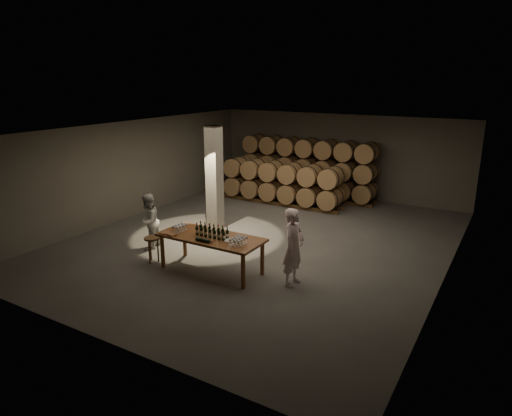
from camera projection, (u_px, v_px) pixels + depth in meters
The scene contains 15 objects.
room at pixel (214, 178), 13.86m from camera, with size 12.00×12.00×12.00m.
tasting_table at pixel (211, 240), 10.98m from camera, with size 2.60×1.10×0.90m.
barrel_stack_back at pixel (307, 167), 17.70m from camera, with size 5.48×0.95×2.31m.
barrel_stack_front at pixel (282, 182), 16.84m from camera, with size 4.70×0.95×1.57m.
bottle_cluster at pixel (212, 232), 10.89m from camera, with size 0.86×0.23×0.31m.
lying_bottles at pixel (203, 240), 10.57m from camera, with size 0.47×0.08×0.08m.
glass_cluster_left at pixel (180, 226), 11.28m from camera, with size 0.20×0.42×0.18m.
glass_cluster_right at pixel (238, 239), 10.42m from camera, with size 0.30×0.41×0.16m.
plate at pixel (230, 240), 10.64m from camera, with size 0.28×0.28×0.02m, color white.
notebook_near at pixel (172, 234), 11.04m from camera, with size 0.25×0.20×0.03m, color #925B35.
notebook_corner at pixel (166, 232), 11.17m from camera, with size 0.21×0.27×0.02m, color #925B35.
pen at pixel (174, 236), 10.94m from camera, with size 0.01×0.01×0.15m, color black.
stool at pixel (152, 242), 11.58m from camera, with size 0.40×0.40×0.67m.
person_man at pixel (293, 247), 10.25m from camera, with size 0.66×0.43×1.80m, color white.
person_woman at pixel (148, 221), 12.46m from camera, with size 0.75×0.58×1.54m, color silver.
Camera 1 is at (6.18, -10.84, 4.62)m, focal length 32.00 mm.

